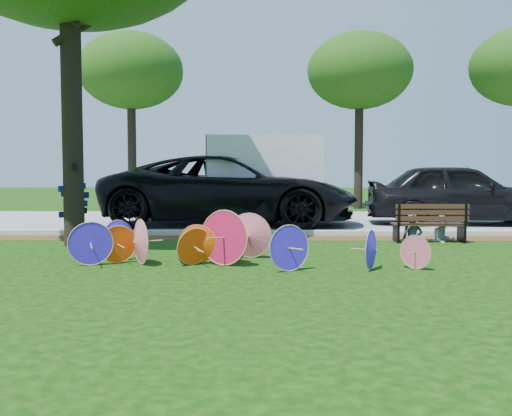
# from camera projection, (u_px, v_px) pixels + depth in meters

# --- Properties ---
(ground) EXTENTS (90.00, 90.00, 0.00)m
(ground) POSITION_uv_depth(u_px,v_px,m) (223.00, 272.00, 9.18)
(ground) COLOR black
(ground) RESTS_ON ground
(mulch_strip) EXTENTS (90.00, 1.00, 0.01)m
(mulch_strip) POSITION_uv_depth(u_px,v_px,m) (236.00, 238.00, 13.67)
(mulch_strip) COLOR #472D16
(mulch_strip) RESTS_ON ground
(curb) EXTENTS (90.00, 0.30, 0.12)m
(curb) POSITION_uv_depth(u_px,v_px,m) (238.00, 233.00, 14.36)
(curb) COLOR #B7B5AD
(curb) RESTS_ON ground
(street) EXTENTS (90.00, 8.00, 0.01)m
(street) POSITION_uv_depth(u_px,v_px,m) (243.00, 220.00, 18.51)
(street) COLOR gray
(street) RESTS_ON ground
(parasol_pile) EXTENTS (6.14, 2.37, 0.97)m
(parasol_pile) POSITION_uv_depth(u_px,v_px,m) (207.00, 242.00, 9.93)
(parasol_pile) COLOR #D94507
(parasol_pile) RESTS_ON ground
(black_van) EXTENTS (7.75, 4.12, 2.07)m
(black_van) POSITION_uv_depth(u_px,v_px,m) (231.00, 190.00, 16.94)
(black_van) COLOR black
(black_van) RESTS_ON ground
(dark_pickup) EXTENTS (5.64, 2.72, 1.86)m
(dark_pickup) POSITION_uv_depth(u_px,v_px,m) (458.00, 194.00, 17.15)
(dark_pickup) COLOR black
(dark_pickup) RESTS_ON ground
(cargo_trailer) EXTENTS (3.51, 2.39, 2.95)m
(cargo_trailer) POSITION_uv_depth(u_px,v_px,m) (263.00, 175.00, 17.37)
(cargo_trailer) COLOR silver
(cargo_trailer) RESTS_ON ground
(park_bench) EXTENTS (1.67, 0.64, 0.87)m
(park_bench) POSITION_uv_depth(u_px,v_px,m) (428.00, 223.00, 13.00)
(park_bench) COLOR black
(park_bench) RESTS_ON ground
(person_left) EXTENTS (0.53, 0.42, 1.26)m
(person_left) POSITION_uv_depth(u_px,v_px,m) (413.00, 214.00, 13.04)
(person_left) COLOR #3C4552
(person_left) RESTS_ON ground
(person_right) EXTENTS (0.65, 0.56, 1.16)m
(person_right) POSITION_uv_depth(u_px,v_px,m) (443.00, 216.00, 13.03)
(person_right) COLOR #B0AFB9
(person_right) RESTS_ON ground
(bg_trees) EXTENTS (20.51, 5.38, 7.40)m
(bg_trees) POSITION_uv_depth(u_px,v_px,m) (336.00, 70.00, 23.53)
(bg_trees) COLOR black
(bg_trees) RESTS_ON ground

